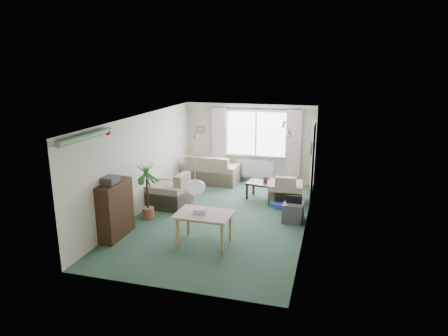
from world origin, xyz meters
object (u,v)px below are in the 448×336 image
(houseplant, at_px, (147,190))
(armchair_left, at_px, (170,189))
(tv_cube, at_px, (293,212))
(pet_bed, at_px, (282,203))
(sofa, at_px, (211,169))
(dining_table, at_px, (204,229))
(bookshelf, at_px, (115,210))
(coffee_table, at_px, (266,191))
(armchair_corner, at_px, (286,188))

(houseplant, bearing_deg, armchair_left, 81.15)
(tv_cube, distance_m, pet_bed, 1.05)
(sofa, bearing_deg, dining_table, 108.75)
(pet_bed, bearing_deg, dining_table, -115.25)
(armchair_left, relative_size, dining_table, 0.96)
(bookshelf, bearing_deg, pet_bed, 40.93)
(coffee_table, distance_m, pet_bed, 0.67)
(pet_bed, bearing_deg, armchair_left, -165.49)
(tv_cube, bearing_deg, dining_table, -130.80)
(sofa, height_order, armchair_left, armchair_left)
(tv_cube, xyz_separation_m, pet_bed, (-0.38, 0.97, -0.16))
(bookshelf, xyz_separation_m, tv_cube, (3.54, 1.84, -0.38))
(bookshelf, bearing_deg, armchair_corner, 43.84)
(sofa, relative_size, tv_cube, 3.48)
(tv_cube, bearing_deg, houseplant, -164.54)
(sofa, relative_size, pet_bed, 2.53)
(sofa, distance_m, coffee_table, 2.25)
(sofa, xyz_separation_m, pet_bed, (2.42, -1.57, -0.36))
(bookshelf, xyz_separation_m, pet_bed, (3.16, 2.81, -0.54))
(pet_bed, bearing_deg, armchair_corner, 84.65)
(tv_cube, bearing_deg, coffee_table, 125.66)
(houseplant, height_order, tv_cube, houseplant)
(armchair_left, relative_size, coffee_table, 0.96)
(armchair_left, bearing_deg, armchair_corner, 114.33)
(bookshelf, distance_m, pet_bed, 4.26)
(coffee_table, relative_size, tv_cube, 2.08)
(armchair_corner, height_order, dining_table, armchair_corner)
(sofa, bearing_deg, houseplant, 83.63)
(armchair_left, height_order, dining_table, armchair_left)
(armchair_left, relative_size, bookshelf, 0.82)
(dining_table, bearing_deg, bookshelf, -175.33)
(armchair_corner, distance_m, armchair_left, 3.05)
(coffee_table, bearing_deg, pet_bed, -39.59)
(coffee_table, distance_m, dining_table, 3.16)
(armchair_corner, bearing_deg, dining_table, 61.86)
(coffee_table, bearing_deg, houseplant, -139.54)
(sofa, height_order, dining_table, sofa)
(tv_cube, bearing_deg, pet_bed, 114.51)
(coffee_table, distance_m, bookshelf, 4.19)
(tv_cube, bearing_deg, armchair_left, 179.00)
(sofa, relative_size, coffee_table, 1.67)
(coffee_table, bearing_deg, tv_cube, -57.54)
(sofa, xyz_separation_m, armchair_corner, (2.45, -1.24, -0.04))
(dining_table, bearing_deg, tv_cube, 46.01)
(tv_cube, bearing_deg, sofa, 141.05)
(armchair_left, bearing_deg, pet_bed, 108.43)
(houseplant, bearing_deg, bookshelf, -99.70)
(armchair_left, distance_m, dining_table, 2.48)
(armchair_corner, bearing_deg, bookshelf, 39.59)
(houseplant, xyz_separation_m, pet_bed, (2.97, 1.69, -0.64))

